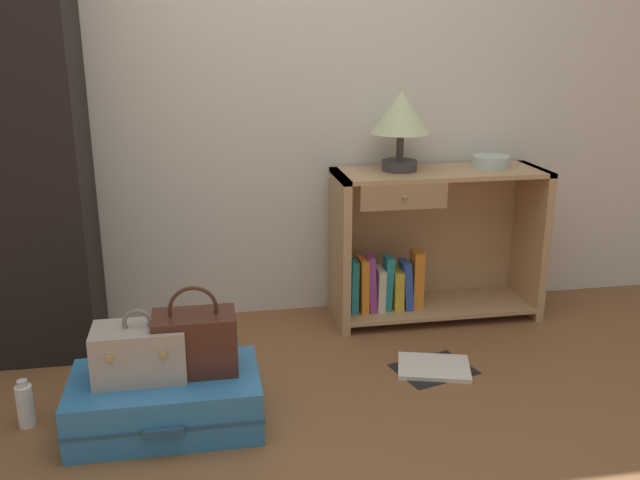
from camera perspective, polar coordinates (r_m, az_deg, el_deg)
ground_plane at (r=2.41m, az=-0.35°, el=-19.12°), size 9.00×9.00×0.00m
back_wall at (r=3.43m, az=-4.80°, el=14.98°), size 6.40×0.10×2.60m
bookshelf at (r=3.52m, az=8.79°, el=-0.47°), size 1.04×0.38×0.76m
table_lamp at (r=3.35m, az=6.70°, el=10.09°), size 0.29×0.29×0.38m
bowl at (r=3.55m, az=13.89°, el=6.30°), size 0.18×0.18×0.06m
suitcase_large at (r=2.69m, az=-12.57°, el=-12.82°), size 0.70×0.43×0.20m
train_case at (r=2.61m, az=-14.64°, el=-8.92°), size 0.33×0.20×0.27m
handbag at (r=2.61m, az=-10.27°, el=-8.24°), size 0.30×0.18×0.33m
bottle at (r=2.85m, az=-23.13°, el=-12.39°), size 0.06×0.06×0.19m
open_book_on_floor at (r=3.10m, az=9.36°, el=-10.34°), size 0.38×0.33×0.02m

